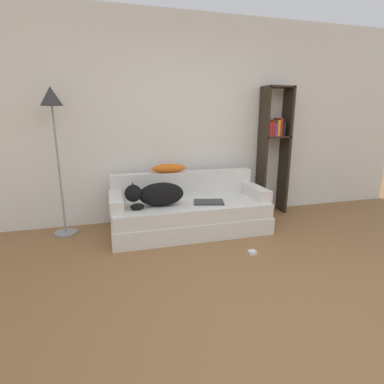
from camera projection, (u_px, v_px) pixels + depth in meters
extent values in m
plane|color=olive|center=(278.00, 314.00, 2.21)|extent=(20.00, 20.00, 0.00)
cube|color=silver|center=(192.00, 121.00, 4.09)|extent=(6.87, 0.06, 2.70)
cube|color=silver|center=(190.00, 223.00, 3.78)|extent=(1.92, 0.81, 0.21)
cube|color=silver|center=(190.00, 209.00, 3.72)|extent=(1.88, 0.77, 0.17)
cube|color=silver|center=(183.00, 184.00, 3.97)|extent=(1.88, 0.15, 0.32)
cube|color=silver|center=(116.00, 202.00, 3.45)|extent=(0.15, 0.62, 0.14)
cube|color=silver|center=(255.00, 192.00, 3.91)|extent=(0.15, 0.62, 0.14)
ellipsoid|color=black|center=(161.00, 194.00, 3.51)|extent=(0.54, 0.23, 0.28)
sphere|color=black|center=(133.00, 193.00, 3.42)|extent=(0.20, 0.20, 0.20)
cone|color=black|center=(133.00, 188.00, 3.35)|extent=(0.07, 0.07, 0.09)
cone|color=black|center=(133.00, 186.00, 3.45)|extent=(0.07, 0.07, 0.09)
ellipsoid|color=black|center=(137.00, 207.00, 3.36)|extent=(0.16, 0.06, 0.08)
cube|color=#2D2D30|center=(209.00, 202.00, 3.66)|extent=(0.41, 0.32, 0.02)
ellipsoid|color=orange|center=(169.00, 168.00, 3.86)|extent=(0.45, 0.16, 0.11)
cube|color=#2D2319|center=(262.00, 152.00, 4.30)|extent=(0.04, 0.26, 1.81)
cube|color=#2D2319|center=(285.00, 152.00, 4.39)|extent=(0.04, 0.26, 1.81)
cube|color=#2D2319|center=(278.00, 87.00, 4.12)|extent=(0.39, 0.26, 0.02)
cube|color=#2D2319|center=(275.00, 137.00, 4.29)|extent=(0.39, 0.26, 0.02)
cube|color=red|center=(268.00, 129.00, 4.21)|extent=(0.04, 0.20, 0.20)
cube|color=red|center=(270.00, 129.00, 4.22)|extent=(0.03, 0.20, 0.21)
cube|color=#753384|center=(273.00, 130.00, 4.24)|extent=(0.04, 0.20, 0.18)
cube|color=gold|center=(275.00, 128.00, 4.24)|extent=(0.04, 0.20, 0.22)
cube|color=red|center=(278.00, 127.00, 4.25)|extent=(0.03, 0.20, 0.25)
cube|color=black|center=(280.00, 128.00, 4.27)|extent=(0.04, 0.20, 0.21)
cylinder|color=gray|center=(66.00, 233.00, 3.71)|extent=(0.27, 0.27, 0.02)
cylinder|color=gray|center=(59.00, 172.00, 3.52)|extent=(0.02, 0.02, 1.50)
cone|color=#333333|center=(51.00, 96.00, 3.31)|extent=(0.24, 0.24, 0.21)
cube|color=white|center=(252.00, 252.00, 3.16)|extent=(0.08, 0.08, 0.03)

